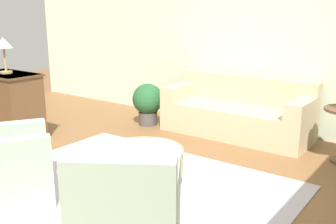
% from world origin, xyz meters
% --- Properties ---
extents(ground_plane, '(16.00, 16.00, 0.00)m').
position_xyz_m(ground_plane, '(0.00, 0.00, 0.00)').
color(ground_plane, brown).
extents(wall_back, '(9.80, 0.12, 2.80)m').
position_xyz_m(wall_back, '(0.00, 2.96, 1.40)').
color(wall_back, beige).
rests_on(wall_back, ground_plane).
extents(rug, '(3.18, 2.60, 0.01)m').
position_xyz_m(rug, '(0.00, 0.00, 0.01)').
color(rug, '#BCB2C1').
rests_on(rug, ground_plane).
extents(couch, '(2.16, 0.85, 0.85)m').
position_xyz_m(couch, '(0.04, 2.44, 0.32)').
color(couch, '#C6B289').
rests_on(couch, ground_plane).
extents(armchair_right, '(1.04, 1.07, 0.91)m').
position_xyz_m(armchair_right, '(0.81, -0.84, 0.36)').
color(armchair_right, '#9EB29E').
rests_on(armchair_right, rug).
extents(ottoman_table, '(0.86, 0.86, 0.38)m').
position_xyz_m(ottoman_table, '(0.03, 0.26, 0.26)').
color(ottoman_table, '#C6B289').
rests_on(ottoman_table, rug).
extents(dresser, '(0.96, 0.56, 0.95)m').
position_xyz_m(dresser, '(-2.46, 0.34, 0.49)').
color(dresser, brown).
rests_on(dresser, ground_plane).
extents(potted_plant_floor, '(0.49, 0.49, 0.67)m').
position_xyz_m(potted_plant_floor, '(-1.36, 2.07, 0.38)').
color(potted_plant_floor, '#4C4742').
rests_on(potted_plant_floor, ground_plane).
extents(table_lamp, '(0.23, 0.23, 0.49)m').
position_xyz_m(table_lamp, '(-2.46, 0.34, 1.33)').
color(table_lamp, tan).
rests_on(table_lamp, dresser).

